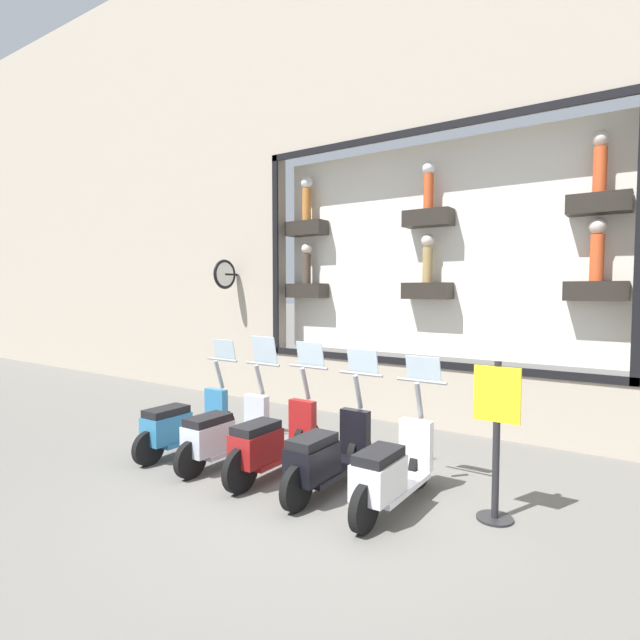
% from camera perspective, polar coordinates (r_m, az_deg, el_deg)
% --- Properties ---
extents(ground_plane, '(120.00, 120.00, 0.00)m').
position_cam_1_polar(ground_plane, '(5.92, -2.68, -19.36)').
color(ground_plane, '#66635E').
extents(building_facade, '(1.22, 36.00, 9.56)m').
position_cam_1_polar(building_facade, '(8.99, 12.05, 20.19)').
color(building_facade, '#ADA08E').
rests_on(building_facade, ground_plane).
extents(scooter_white_0, '(1.79, 0.60, 1.53)m').
position_cam_1_polar(scooter_white_0, '(5.45, 8.11, -16.73)').
color(scooter_white_0, black).
rests_on(scooter_white_0, ground_plane).
extents(scooter_black_1, '(1.80, 0.61, 1.56)m').
position_cam_1_polar(scooter_black_1, '(5.82, 0.73, -15.28)').
color(scooter_black_1, black).
rests_on(scooter_black_1, ground_plane).
extents(scooter_red_2, '(1.80, 0.60, 1.60)m').
position_cam_1_polar(scooter_red_2, '(6.28, -5.57, -13.77)').
color(scooter_red_2, black).
rests_on(scooter_red_2, ground_plane).
extents(scooter_silver_3, '(1.79, 0.60, 1.63)m').
position_cam_1_polar(scooter_silver_3, '(6.80, -10.93, -12.59)').
color(scooter_silver_3, black).
rests_on(scooter_silver_3, ground_plane).
extents(scooter_teal_4, '(1.79, 0.61, 1.54)m').
position_cam_1_polar(scooter_teal_4, '(7.37, -15.45, -11.43)').
color(scooter_teal_4, black).
rests_on(scooter_teal_4, ground_plane).
extents(shop_sign_post, '(0.36, 0.45, 1.60)m').
position_cam_1_polar(shop_sign_post, '(5.35, 19.50, -12.34)').
color(shop_sign_post, '#232326').
rests_on(shop_sign_post, ground_plane).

